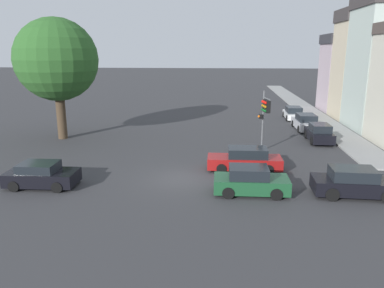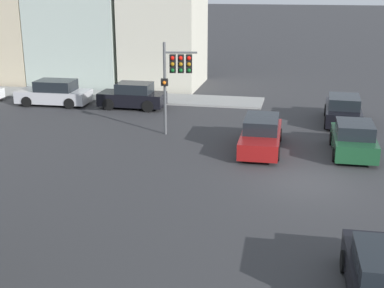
{
  "view_description": "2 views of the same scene",
  "coord_description": "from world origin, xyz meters",
  "px_view_note": "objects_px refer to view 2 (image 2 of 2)",
  "views": [
    {
      "loc": [
        2.47,
        -21.53,
        7.61
      ],
      "look_at": [
        0.44,
        2.02,
        1.7
      ],
      "focal_mm": 35.0,
      "sensor_mm": 36.0,
      "label": 1
    },
    {
      "loc": [
        -20.12,
        0.41,
        7.67
      ],
      "look_at": [
        0.52,
        4.67,
        1.12
      ],
      "focal_mm": 50.0,
      "sensor_mm": 36.0,
      "label": 2
    }
  ],
  "objects_px": {
    "crossing_car_1": "(261,135)",
    "crossing_car_2": "(354,139)",
    "traffic_signal": "(176,70)",
    "parked_car_1": "(54,93)",
    "crossing_car_3": "(343,110)",
    "parked_car_0": "(133,96)"
  },
  "relations": [
    {
      "from": "crossing_car_2",
      "to": "crossing_car_3",
      "type": "bearing_deg",
      "value": 0.68
    },
    {
      "from": "crossing_car_1",
      "to": "parked_car_1",
      "type": "height_order",
      "value": "parked_car_1"
    },
    {
      "from": "traffic_signal",
      "to": "parked_car_1",
      "type": "relative_size",
      "value": 1.03
    },
    {
      "from": "traffic_signal",
      "to": "parked_car_0",
      "type": "bearing_deg",
      "value": -151.93
    },
    {
      "from": "traffic_signal",
      "to": "crossing_car_2",
      "type": "height_order",
      "value": "traffic_signal"
    },
    {
      "from": "crossing_car_3",
      "to": "parked_car_0",
      "type": "bearing_deg",
      "value": 86.66
    },
    {
      "from": "crossing_car_3",
      "to": "crossing_car_1",
      "type": "bearing_deg",
      "value": 146.02
    },
    {
      "from": "crossing_car_2",
      "to": "crossing_car_3",
      "type": "relative_size",
      "value": 0.9
    },
    {
      "from": "crossing_car_1",
      "to": "crossing_car_2",
      "type": "distance_m",
      "value": 4.17
    },
    {
      "from": "crossing_car_1",
      "to": "traffic_signal",
      "type": "bearing_deg",
      "value": -110.93
    },
    {
      "from": "crossing_car_1",
      "to": "parked_car_0",
      "type": "relative_size",
      "value": 1.2
    },
    {
      "from": "crossing_car_1",
      "to": "crossing_car_2",
      "type": "relative_size",
      "value": 1.19
    },
    {
      "from": "traffic_signal",
      "to": "crossing_car_1",
      "type": "relative_size",
      "value": 0.97
    },
    {
      "from": "traffic_signal",
      "to": "parked_car_1",
      "type": "bearing_deg",
      "value": -128.64
    },
    {
      "from": "traffic_signal",
      "to": "crossing_car_1",
      "type": "xyz_separation_m",
      "value": [
        -1.61,
        -4.41,
        -2.62
      ]
    },
    {
      "from": "crossing_car_1",
      "to": "parked_car_0",
      "type": "height_order",
      "value": "parked_car_0"
    },
    {
      "from": "crossing_car_1",
      "to": "crossing_car_2",
      "type": "height_order",
      "value": "crossing_car_2"
    },
    {
      "from": "parked_car_1",
      "to": "crossing_car_2",
      "type": "bearing_deg",
      "value": 158.01
    },
    {
      "from": "parked_car_0",
      "to": "parked_car_1",
      "type": "height_order",
      "value": "parked_car_0"
    },
    {
      "from": "crossing_car_1",
      "to": "parked_car_1",
      "type": "distance_m",
      "value": 15.06
    },
    {
      "from": "crossing_car_1",
      "to": "parked_car_0",
      "type": "distance_m",
      "value": 10.75
    },
    {
      "from": "crossing_car_1",
      "to": "crossing_car_3",
      "type": "height_order",
      "value": "crossing_car_3"
    }
  ]
}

